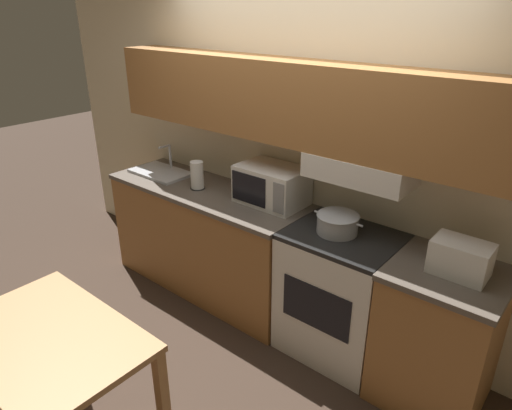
{
  "coord_description": "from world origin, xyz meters",
  "views": [
    {
      "loc": [
        1.85,
        -2.71,
        2.32
      ],
      "look_at": [
        0.05,
        -0.56,
        1.08
      ],
      "focal_mm": 32.0,
      "sensor_mm": 36.0,
      "label": 1
    }
  ],
  "objects_px": {
    "microwave": "(272,185)",
    "sink_basin": "(161,172)",
    "stove_range": "(339,294)",
    "toaster": "(461,258)",
    "dining_table": "(50,352)",
    "paper_towel_roll": "(197,175)",
    "cooking_pot": "(338,223)"
  },
  "relations": [
    {
      "from": "cooking_pot",
      "to": "dining_table",
      "type": "relative_size",
      "value": 0.33
    },
    {
      "from": "microwave",
      "to": "sink_basin",
      "type": "xyz_separation_m",
      "value": [
        -1.16,
        -0.12,
        -0.13
      ]
    },
    {
      "from": "cooking_pot",
      "to": "microwave",
      "type": "xyz_separation_m",
      "value": [
        -0.64,
        0.11,
        0.07
      ]
    },
    {
      "from": "toaster",
      "to": "paper_towel_roll",
      "type": "distance_m",
      "value": 2.07
    },
    {
      "from": "stove_range",
      "to": "cooking_pot",
      "type": "distance_m",
      "value": 0.54
    },
    {
      "from": "microwave",
      "to": "sink_basin",
      "type": "relative_size",
      "value": 0.94
    },
    {
      "from": "paper_towel_roll",
      "to": "dining_table",
      "type": "distance_m",
      "value": 1.76
    },
    {
      "from": "stove_range",
      "to": "paper_towel_roll",
      "type": "xyz_separation_m",
      "value": [
        -1.34,
        -0.04,
        0.58
      ]
    },
    {
      "from": "stove_range",
      "to": "toaster",
      "type": "relative_size",
      "value": 2.89
    },
    {
      "from": "stove_range",
      "to": "toaster",
      "type": "distance_m",
      "value": 0.92
    },
    {
      "from": "microwave",
      "to": "paper_towel_roll",
      "type": "bearing_deg",
      "value": -166.35
    },
    {
      "from": "microwave",
      "to": "paper_towel_roll",
      "type": "distance_m",
      "value": 0.67
    },
    {
      "from": "microwave",
      "to": "stove_range",
      "type": "bearing_deg",
      "value": -9.4
    },
    {
      "from": "cooking_pot",
      "to": "microwave",
      "type": "relative_size",
      "value": 0.71
    },
    {
      "from": "stove_range",
      "to": "microwave",
      "type": "xyz_separation_m",
      "value": [
        -0.69,
        0.11,
        0.61
      ]
    },
    {
      "from": "sink_basin",
      "to": "stove_range",
      "type": "bearing_deg",
      "value": 0.17
    },
    {
      "from": "microwave",
      "to": "dining_table",
      "type": "xyz_separation_m",
      "value": [
        -0.09,
        -1.78,
        -0.43
      ]
    },
    {
      "from": "sink_basin",
      "to": "dining_table",
      "type": "height_order",
      "value": "sink_basin"
    },
    {
      "from": "toaster",
      "to": "stove_range",
      "type": "bearing_deg",
      "value": 179.63
    },
    {
      "from": "sink_basin",
      "to": "paper_towel_roll",
      "type": "height_order",
      "value": "sink_basin"
    },
    {
      "from": "toaster",
      "to": "dining_table",
      "type": "xyz_separation_m",
      "value": [
        -1.51,
        -1.66,
        -0.39
      ]
    },
    {
      "from": "dining_table",
      "to": "cooking_pot",
      "type": "bearing_deg",
      "value": 66.5
    },
    {
      "from": "stove_range",
      "to": "dining_table",
      "type": "relative_size",
      "value": 0.86
    },
    {
      "from": "toaster",
      "to": "dining_table",
      "type": "height_order",
      "value": "toaster"
    },
    {
      "from": "microwave",
      "to": "toaster",
      "type": "relative_size",
      "value": 1.59
    },
    {
      "from": "stove_range",
      "to": "sink_basin",
      "type": "xyz_separation_m",
      "value": [
        -1.85,
        -0.01,
        0.48
      ]
    },
    {
      "from": "stove_range",
      "to": "sink_basin",
      "type": "height_order",
      "value": "sink_basin"
    },
    {
      "from": "microwave",
      "to": "dining_table",
      "type": "bearing_deg",
      "value": -92.75
    },
    {
      "from": "stove_range",
      "to": "sink_basin",
      "type": "relative_size",
      "value": 1.71
    },
    {
      "from": "toaster",
      "to": "microwave",
      "type": "bearing_deg",
      "value": 175.2
    },
    {
      "from": "toaster",
      "to": "cooking_pot",
      "type": "bearing_deg",
      "value": 179.47
    },
    {
      "from": "stove_range",
      "to": "microwave",
      "type": "bearing_deg",
      "value": 170.6
    }
  ]
}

